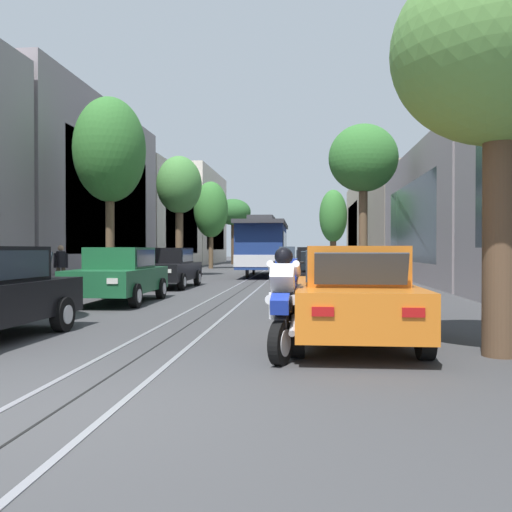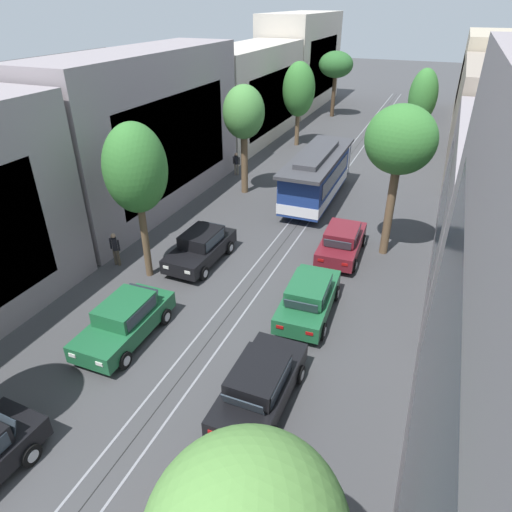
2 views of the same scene
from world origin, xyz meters
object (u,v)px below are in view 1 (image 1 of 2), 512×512
pedestrian_on_right_pavement (61,265)px  fire_hydrant (422,312)px  parked_car_green_mid_right (323,270)px  street_tree_kerb_left_second (110,151)px  parked_car_green_second_left (119,275)px  parked_car_orange_near_right (352,294)px  cable_car_trolley (263,247)px  parked_car_black_second_right (327,278)px  street_tree_kerb_left_mid (179,187)px  street_tree_kerb_right_mid (333,217)px  pedestrian_on_left_pavement (160,259)px  motorcycle_with_rider (284,299)px  parked_car_maroon_fourth_right (322,265)px  street_tree_kerb_left_fourth (211,210)px  street_tree_kerb_left_far (233,213)px  street_tree_kerb_right_second (363,160)px  street_tree_kerb_right_near (501,53)px  parked_car_black_mid_left (169,267)px

pedestrian_on_right_pavement → fire_hydrant: (11.08, -9.67, -0.53)m
parked_car_green_mid_right → street_tree_kerb_left_second: bearing=179.2°
parked_car_green_second_left → fire_hydrant: bearing=-36.0°
pedestrian_on_right_pavement → street_tree_kerb_left_second: bearing=-5.2°
street_tree_kerb_left_second → fire_hydrant: street_tree_kerb_left_second is taller
parked_car_orange_near_right → cable_car_trolley: (-3.11, 21.54, 0.86)m
parked_car_green_second_left → parked_car_green_mid_right: 7.15m
parked_car_black_second_right → street_tree_kerb_left_second: size_ratio=0.62×
parked_car_green_second_left → street_tree_kerb_left_mid: bearing=96.8°
street_tree_kerb_right_mid → pedestrian_on_right_pavement: size_ratio=3.83×
parked_car_green_second_left → pedestrian_on_left_pavement: size_ratio=2.68×
parked_car_orange_near_right → motorcycle_with_rider: bearing=-130.4°
street_tree_kerb_right_mid → parked_car_maroon_fourth_right: bearing=-94.2°
street_tree_kerb_left_fourth → cable_car_trolley: 13.31m
street_tree_kerb_right_mid → pedestrian_on_left_pavement: 16.92m
parked_car_green_second_left → parked_car_black_second_right: (5.85, -1.08, 0.00)m
street_tree_kerb_left_fourth → fire_hydrant: (9.44, -32.65, -4.18)m
parked_car_maroon_fourth_right → motorcycle_with_rider: bearing=-93.5°
parked_car_maroon_fourth_right → motorcycle_with_rider: (-1.03, -16.78, 0.03)m
parked_car_black_second_right → fire_hydrant: (1.51, -4.27, -0.38)m
pedestrian_on_left_pavement → parked_car_orange_near_right: bearing=-68.1°
street_tree_kerb_left_far → street_tree_kerb_right_second: bearing=-71.1°
parked_car_black_second_right → street_tree_kerb_left_mid: 18.64m
parked_car_black_second_right → street_tree_kerb_left_far: bearing=100.9°
parked_car_maroon_fourth_right → street_tree_kerb_right_second: (1.93, 1.13, 4.85)m
cable_car_trolley → street_tree_kerb_right_second: bearing=-44.3°
parked_car_maroon_fourth_right → street_tree_kerb_right_near: bearing=-83.0°
fire_hydrant → cable_car_trolley: bearing=102.0°
parked_car_green_mid_right → pedestrian_on_right_pavement: pedestrian_on_right_pavement is taller
street_tree_kerb_right_near → street_tree_kerb_right_second: (-0.10, 17.59, 1.33)m
parked_car_black_mid_left → street_tree_kerb_right_near: (8.18, -13.27, 3.51)m
street_tree_kerb_left_second → motorcycle_with_rider: 14.10m
parked_car_orange_near_right → street_tree_kerb_left_fourth: size_ratio=0.64×
street_tree_kerb_left_far → street_tree_kerb_right_second: street_tree_kerb_right_second is taller
motorcycle_with_rider → pedestrian_on_left_pavement: (-8.74, 25.67, 0.09)m
parked_car_green_second_left → pedestrian_on_left_pavement: 18.60m
parked_car_green_mid_right → street_tree_kerb_right_second: (2.06, 6.42, 4.85)m
pedestrian_on_left_pavement → street_tree_kerb_left_fourth: bearing=79.7°
street_tree_kerb_left_mid → pedestrian_on_left_pavement: street_tree_kerb_left_mid is taller
parked_car_black_mid_left → street_tree_kerb_right_mid: (7.71, 24.21, 3.38)m
street_tree_kerb_right_mid → parked_car_green_second_left: bearing=-104.0°
parked_car_orange_near_right → fire_hydrant: size_ratio=5.20×
parked_car_orange_near_right → street_tree_kerb_right_near: (2.00, -0.94, 3.51)m
street_tree_kerb_left_second → pedestrian_on_left_pavement: (-1.96, 14.07, -4.18)m
street_tree_kerb_left_mid → pedestrian_on_right_pavement: bearing=-99.7°
parked_car_orange_near_right → street_tree_kerb_right_mid: size_ratio=0.68×
parked_car_orange_near_right → cable_car_trolley: cable_car_trolley is taller
street_tree_kerb_left_mid → street_tree_kerb_right_near: street_tree_kerb_left_mid is taller
cable_car_trolley → parked_car_black_second_right: bearing=-80.0°
pedestrian_on_right_pavement → street_tree_kerb_left_fourth: bearing=85.9°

